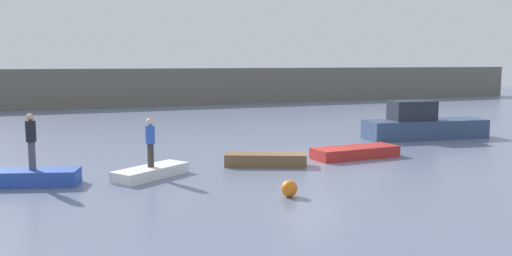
{
  "coord_description": "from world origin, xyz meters",
  "views": [
    {
      "loc": [
        -9.85,
        -18.64,
        3.98
      ],
      "look_at": [
        -0.91,
        3.88,
        0.95
      ],
      "focal_mm": 37.29,
      "sensor_mm": 36.0,
      "label": 1
    }
  ],
  "objects_px": {
    "motorboat": "(423,125)",
    "mooring_buoy": "(289,188)",
    "rowboat_white": "(151,172)",
    "rowboat_blue": "(33,178)",
    "rowboat_red": "(355,152)",
    "person_blue_shirt": "(150,140)",
    "rowboat_brown": "(266,160)",
    "person_dark_shirt": "(31,139)"
  },
  "relations": [
    {
      "from": "motorboat",
      "to": "mooring_buoy",
      "type": "relative_size",
      "value": 13.42
    },
    {
      "from": "rowboat_brown",
      "to": "rowboat_red",
      "type": "xyz_separation_m",
      "value": [
        4.15,
        0.24,
        -0.01
      ]
    },
    {
      "from": "person_dark_shirt",
      "to": "mooring_buoy",
      "type": "xyz_separation_m",
      "value": [
        7.09,
        -4.39,
        -1.28
      ]
    },
    {
      "from": "rowboat_white",
      "to": "mooring_buoy",
      "type": "xyz_separation_m",
      "value": [
        3.32,
        -4.16,
        0.06
      ]
    },
    {
      "from": "rowboat_blue",
      "to": "rowboat_red",
      "type": "relative_size",
      "value": 0.77
    },
    {
      "from": "person_blue_shirt",
      "to": "rowboat_blue",
      "type": "bearing_deg",
      "value": 176.51
    },
    {
      "from": "rowboat_red",
      "to": "mooring_buoy",
      "type": "bearing_deg",
      "value": -141.53
    },
    {
      "from": "rowboat_red",
      "to": "motorboat",
      "type": "bearing_deg",
      "value": 25.54
    },
    {
      "from": "rowboat_brown",
      "to": "rowboat_blue",
      "type": "bearing_deg",
      "value": -154.61
    },
    {
      "from": "rowboat_blue",
      "to": "person_blue_shirt",
      "type": "distance_m",
      "value": 3.93
    },
    {
      "from": "rowboat_white",
      "to": "person_dark_shirt",
      "type": "distance_m",
      "value": 4.01
    },
    {
      "from": "rowboat_brown",
      "to": "person_dark_shirt",
      "type": "relative_size",
      "value": 1.7
    },
    {
      "from": "rowboat_blue",
      "to": "rowboat_white",
      "type": "distance_m",
      "value": 3.78
    },
    {
      "from": "motorboat",
      "to": "person_blue_shirt",
      "type": "xyz_separation_m",
      "value": [
        -14.93,
        -4.23,
        0.63
      ]
    },
    {
      "from": "rowboat_blue",
      "to": "person_blue_shirt",
      "type": "bearing_deg",
      "value": 13.47
    },
    {
      "from": "rowboat_brown",
      "to": "person_blue_shirt",
      "type": "distance_m",
      "value": 4.63
    },
    {
      "from": "motorboat",
      "to": "rowboat_white",
      "type": "relative_size",
      "value": 2.33
    },
    {
      "from": "mooring_buoy",
      "to": "rowboat_brown",
      "type": "bearing_deg",
      "value": 75.84
    },
    {
      "from": "rowboat_blue",
      "to": "rowboat_red",
      "type": "height_order",
      "value": "rowboat_blue"
    },
    {
      "from": "rowboat_white",
      "to": "mooring_buoy",
      "type": "height_order",
      "value": "mooring_buoy"
    },
    {
      "from": "rowboat_blue",
      "to": "rowboat_brown",
      "type": "relative_size",
      "value": 0.92
    },
    {
      "from": "rowboat_blue",
      "to": "rowboat_red",
      "type": "xyz_separation_m",
      "value": [
        12.4,
        0.45,
        -0.02
      ]
    },
    {
      "from": "rowboat_white",
      "to": "person_dark_shirt",
      "type": "height_order",
      "value": "person_dark_shirt"
    },
    {
      "from": "mooring_buoy",
      "to": "rowboat_blue",
      "type": "bearing_deg",
      "value": 148.22
    },
    {
      "from": "person_blue_shirt",
      "to": "mooring_buoy",
      "type": "xyz_separation_m",
      "value": [
        3.32,
        -4.16,
        -1.07
      ]
    },
    {
      "from": "motorboat",
      "to": "mooring_buoy",
      "type": "xyz_separation_m",
      "value": [
        -11.61,
        -8.39,
        -0.44
      ]
    },
    {
      "from": "motorboat",
      "to": "rowboat_brown",
      "type": "bearing_deg",
      "value": -160.07
    },
    {
      "from": "rowboat_white",
      "to": "person_blue_shirt",
      "type": "xyz_separation_m",
      "value": [
        0.0,
        0.0,
        1.14
      ]
    },
    {
      "from": "rowboat_white",
      "to": "mooring_buoy",
      "type": "bearing_deg",
      "value": -85.18
    },
    {
      "from": "rowboat_blue",
      "to": "rowboat_brown",
      "type": "height_order",
      "value": "rowboat_blue"
    },
    {
      "from": "person_blue_shirt",
      "to": "motorboat",
      "type": "bearing_deg",
      "value": 15.81
    },
    {
      "from": "rowboat_brown",
      "to": "person_dark_shirt",
      "type": "bearing_deg",
      "value": -154.61
    },
    {
      "from": "rowboat_brown",
      "to": "rowboat_red",
      "type": "relative_size",
      "value": 0.84
    },
    {
      "from": "rowboat_red",
      "to": "person_blue_shirt",
      "type": "bearing_deg",
      "value": -179.39
    },
    {
      "from": "motorboat",
      "to": "person_blue_shirt",
      "type": "bearing_deg",
      "value": -164.19
    },
    {
      "from": "rowboat_blue",
      "to": "rowboat_white",
      "type": "relative_size",
      "value": 1.0
    },
    {
      "from": "rowboat_white",
      "to": "person_dark_shirt",
      "type": "bearing_deg",
      "value": 142.76
    },
    {
      "from": "rowboat_blue",
      "to": "rowboat_red",
      "type": "distance_m",
      "value": 12.41
    },
    {
      "from": "rowboat_white",
      "to": "rowboat_red",
      "type": "height_order",
      "value": "rowboat_red"
    },
    {
      "from": "motorboat",
      "to": "rowboat_red",
      "type": "xyz_separation_m",
      "value": [
        -6.3,
        -3.55,
        -0.46
      ]
    },
    {
      "from": "motorboat",
      "to": "rowboat_blue",
      "type": "bearing_deg",
      "value": -167.93
    },
    {
      "from": "rowboat_white",
      "to": "mooring_buoy",
      "type": "relative_size",
      "value": 5.76
    }
  ]
}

